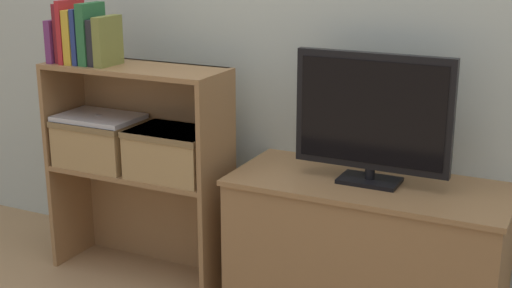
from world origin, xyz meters
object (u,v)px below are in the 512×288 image
book_mustard (78,36)px  book_charcoal (100,42)px  storage_basket_left (100,140)px  book_forest (91,34)px  tv (372,116)px  book_crimson (71,31)px  book_maroon (66,33)px  storage_basket_right (173,151)px  book_navy (84,36)px  book_plum (60,40)px  book_olive (108,41)px  laptop (99,117)px  tv_stand (366,249)px

book_mustard → book_charcoal: book_mustard is taller
book_mustard → storage_basket_left: bearing=20.0°
book_mustard → book_forest: (0.07, 0.00, 0.01)m
tv → book_crimson: bearing=-174.8°
tv → book_maroon: book_maroon is taller
book_forest → storage_basket_right: book_forest is taller
book_navy → book_crimson: bearing=180.0°
book_navy → book_forest: size_ratio=0.91×
book_plum → book_olive: bearing=0.0°
book_navy → laptop: bearing=37.6°
tv_stand → book_olive: bearing=-173.8°
tv → storage_basket_right: 0.82m
tv_stand → book_mustard: book_mustard is taller
tv_stand → book_maroon: size_ratio=4.29×
storage_basket_left → tv_stand: bearing=4.6°
tv → book_maroon: bearing=-174.9°
book_navy → laptop: 0.34m
book_olive → storage_basket_left: (-0.09, 0.02, -0.43)m
book_charcoal → laptop: book_charcoal is taller
book_mustard → storage_basket_left: (0.06, 0.02, -0.44)m
book_forest → book_charcoal: 0.05m
book_mustard → book_olive: (0.15, 0.00, -0.01)m
tv → book_forest: 1.18m
book_olive → laptop: bearing=165.7°
book_charcoal → storage_basket_right: (0.32, 0.02, -0.42)m
tv → book_navy: 1.21m
book_crimson → book_navy: (0.07, 0.00, -0.02)m
book_navy → book_olive: size_ratio=1.13×
tv → book_crimson: size_ratio=2.26×
book_charcoal → laptop: 0.33m
book_mustard → book_olive: 0.15m
book_navy → book_olive: bearing=0.0°
book_charcoal → storage_basket_left: 0.42m
tv → book_charcoal: (-1.11, -0.11, 0.21)m
tv → book_plum: (-1.31, -0.11, 0.20)m
book_crimson → book_charcoal: size_ratio=1.38×
book_maroon → book_plum: bearing=180.0°
book_olive → storage_basket_right: (0.28, 0.02, -0.43)m
book_olive → storage_basket_left: bearing=165.7°
book_plum → storage_basket_left: book_plum is taller
tv → book_charcoal: bearing=-174.1°
tv → book_plum: 1.33m
book_forest → book_olive: 0.08m
book_plum → book_mustard: (0.10, 0.00, 0.02)m
tv_stand → storage_basket_left: (-1.15, -0.09, 0.31)m
tv_stand → book_maroon: 1.49m
book_maroon → book_crimson: (0.03, 0.00, 0.01)m
book_olive → laptop: book_olive is taller
book_forest → storage_basket_left: (-0.01, 0.02, -0.45)m
book_charcoal → book_olive: book_olive is taller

